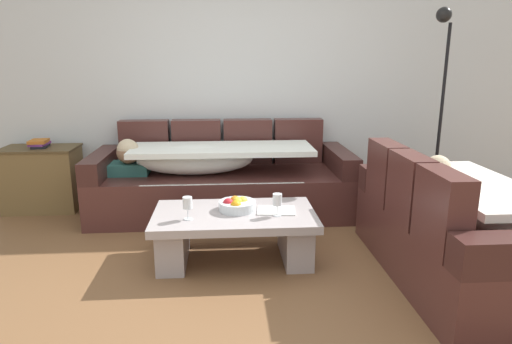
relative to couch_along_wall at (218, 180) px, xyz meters
The scene contains 12 objects.
ground_plane 1.67m from the couch_along_wall, 83.19° to the right, with size 14.00×14.00×0.00m, color brown.
back_wall 1.16m from the couch_along_wall, 69.71° to the left, with size 9.00×0.10×2.70m, color silver.
couch_along_wall is the anchor object (origin of this frame).
couch_near_window 2.21m from the couch_along_wall, 41.99° to the right, with size 0.92×1.71×0.88m.
coffee_table 1.11m from the couch_along_wall, 83.31° to the right, with size 1.20×0.68×0.38m.
fruit_bowl 1.07m from the couch_along_wall, 81.92° to the right, with size 0.28×0.28×0.10m.
wine_glass_near_left 1.25m from the couch_along_wall, 99.40° to the right, with size 0.07×0.07×0.17m.
wine_glass_near_right 1.28m from the couch_along_wall, 69.91° to the right, with size 0.07×0.07×0.17m.
open_magazine 1.18m from the couch_along_wall, 67.99° to the right, with size 0.28×0.21×0.01m, color white.
side_cabinet 1.78m from the couch_along_wall, behind, with size 0.72×0.44×0.64m.
book_stack_on_cabinet 1.80m from the couch_along_wall, behind, with size 0.18×0.24×0.08m.
floor_lamp 2.30m from the couch_along_wall, ahead, with size 0.33×0.31×1.95m.
Camera 1 is at (-0.13, -2.61, 1.48)m, focal length 31.22 mm.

